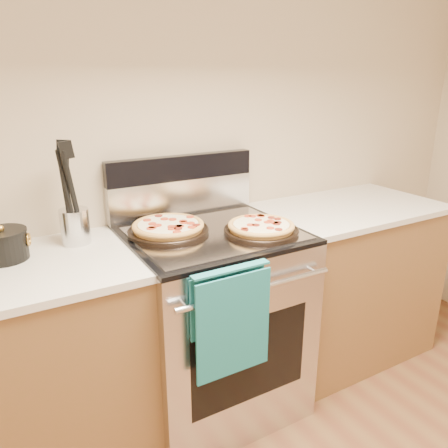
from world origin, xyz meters
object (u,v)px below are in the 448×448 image
pepperoni_pizza_front (261,228)px  utensil_crock (75,226)px  pepperoni_pizza_back (168,228)px  saucepan (3,246)px  range_body (213,323)px

pepperoni_pizza_front → utensil_crock: 0.80m
pepperoni_pizza_back → saucepan: 0.66m
pepperoni_pizza_front → utensil_crock: (-0.73, 0.32, 0.04)m
range_body → utensil_crock: size_ratio=6.01×
pepperoni_pizza_back → pepperoni_pizza_front: bearing=-29.1°
utensil_crock → saucepan: size_ratio=0.85×
saucepan → range_body: bearing=-9.6°
utensil_crock → saucepan: (-0.28, -0.05, -0.02)m
range_body → saucepan: (-0.83, 0.14, 0.51)m
range_body → saucepan: bearing=170.4°
range_body → pepperoni_pizza_back: bearing=158.7°
range_body → utensil_crock: (-0.55, 0.19, 0.53)m
pepperoni_pizza_front → saucepan: 1.05m
range_body → utensil_crock: utensil_crock is taller
range_body → pepperoni_pizza_front: pepperoni_pizza_front is taller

